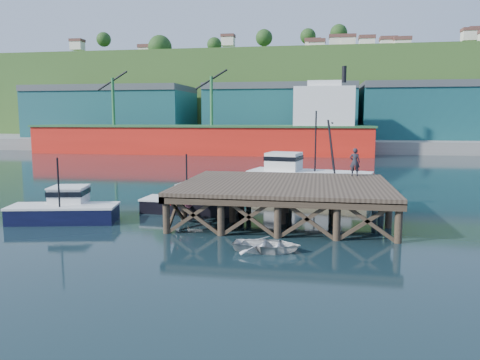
% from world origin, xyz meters
% --- Properties ---
extents(ground, '(300.00, 300.00, 0.00)m').
position_xyz_m(ground, '(0.00, 0.00, 0.00)').
color(ground, black).
rests_on(ground, ground).
extents(wharf, '(12.00, 10.00, 2.62)m').
position_xyz_m(wharf, '(5.50, -0.19, 1.94)').
color(wharf, brown).
rests_on(wharf, ground).
extents(far_quay, '(160.00, 40.00, 2.00)m').
position_xyz_m(far_quay, '(0.00, 70.00, 1.00)').
color(far_quay, gray).
rests_on(far_quay, ground).
extents(warehouse_left, '(32.00, 16.00, 9.00)m').
position_xyz_m(warehouse_left, '(-35.00, 65.00, 6.50)').
color(warehouse_left, '#1B5B5B').
rests_on(warehouse_left, far_quay).
extents(warehouse_mid, '(28.00, 16.00, 9.00)m').
position_xyz_m(warehouse_mid, '(0.00, 65.00, 6.50)').
color(warehouse_mid, '#1B5B5B').
rests_on(warehouse_mid, far_quay).
extents(warehouse_right, '(30.00, 16.00, 9.00)m').
position_xyz_m(warehouse_right, '(30.00, 65.00, 6.50)').
color(warehouse_right, '#1B5B5B').
rests_on(warehouse_right, far_quay).
extents(cargo_ship, '(55.50, 10.00, 13.75)m').
position_xyz_m(cargo_ship, '(-8.46, 48.00, 3.31)').
color(cargo_ship, red).
rests_on(cargo_ship, ground).
extents(hillside, '(220.00, 50.00, 22.00)m').
position_xyz_m(hillside, '(0.00, 100.00, 11.00)').
color(hillside, '#2D511E').
rests_on(hillside, ground).
extents(boat_navy, '(6.28, 3.89, 3.73)m').
position_xyz_m(boat_navy, '(-6.83, -2.96, 0.75)').
color(boat_navy, black).
rests_on(boat_navy, ground).
extents(boat_black, '(6.09, 5.12, 3.70)m').
position_xyz_m(boat_black, '(-0.42, 0.87, 0.68)').
color(boat_black, black).
rests_on(boat_black, ground).
extents(trawler, '(10.09, 5.35, 6.42)m').
position_xyz_m(trawler, '(6.50, 10.25, 1.32)').
color(trawler, '#CEBC85').
rests_on(trawler, ground).
extents(dinghy, '(3.08, 2.26, 0.62)m').
position_xyz_m(dinghy, '(5.24, -7.16, 0.31)').
color(dinghy, silver).
rests_on(dinghy, ground).
extents(dockworker, '(0.69, 0.48, 1.81)m').
position_xyz_m(dockworker, '(9.74, 3.85, 3.03)').
color(dockworker, black).
rests_on(dockworker, wharf).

